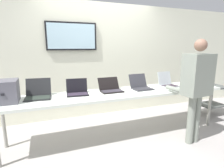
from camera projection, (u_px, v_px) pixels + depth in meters
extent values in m
cube|color=#A59F9C|center=(119.00, 136.00, 3.18)|extent=(8.00, 8.00, 0.04)
cube|color=silver|center=(100.00, 61.00, 3.96)|extent=(8.00, 0.06, 2.41)
cube|color=black|center=(72.00, 36.00, 3.61)|extent=(0.99, 0.05, 0.55)
cube|color=silver|center=(72.00, 36.00, 3.59)|extent=(0.93, 0.02, 0.49)
cube|color=silver|center=(120.00, 93.00, 3.02)|extent=(3.75, 0.70, 0.04)
cylinder|color=gray|center=(209.00, 108.00, 3.49)|extent=(0.05, 0.05, 0.73)
cylinder|color=gray|center=(4.00, 125.00, 2.71)|extent=(0.05, 0.05, 0.73)
cylinder|color=gray|center=(190.00, 100.00, 3.94)|extent=(0.05, 0.05, 0.73)
cube|color=#56545F|center=(5.00, 92.00, 2.43)|extent=(0.32, 0.34, 0.30)
cube|color=black|center=(2.00, 95.00, 2.27)|extent=(0.04, 0.01, 0.03)
cube|color=black|center=(38.00, 98.00, 2.63)|extent=(0.38, 0.30, 0.02)
cube|color=#29322B|center=(38.00, 98.00, 2.62)|extent=(0.35, 0.24, 0.00)
cube|color=black|center=(39.00, 87.00, 2.78)|extent=(0.37, 0.13, 0.25)
cube|color=white|center=(39.00, 87.00, 2.78)|extent=(0.34, 0.12, 0.22)
cube|color=black|center=(78.00, 94.00, 2.83)|extent=(0.35, 0.26, 0.02)
cube|color=#332A3A|center=(78.00, 94.00, 2.82)|extent=(0.32, 0.20, 0.00)
cube|color=black|center=(77.00, 85.00, 2.93)|extent=(0.33, 0.08, 0.22)
cube|color=silver|center=(77.00, 85.00, 2.94)|extent=(0.30, 0.06, 0.19)
cube|color=black|center=(112.00, 91.00, 3.02)|extent=(0.36, 0.23, 0.02)
cube|color=#332F38|center=(112.00, 91.00, 3.01)|extent=(0.34, 0.18, 0.00)
cube|color=black|center=(108.00, 83.00, 3.15)|extent=(0.36, 0.12, 0.20)
cube|color=#325240|center=(108.00, 83.00, 3.16)|extent=(0.34, 0.10, 0.17)
cube|color=#333339|center=(143.00, 89.00, 3.20)|extent=(0.35, 0.26, 0.02)
cube|color=#2D2D33|center=(143.00, 88.00, 3.19)|extent=(0.32, 0.21, 0.00)
cube|color=#333339|center=(138.00, 80.00, 3.33)|extent=(0.34, 0.12, 0.23)
cube|color=silver|center=(138.00, 80.00, 3.33)|extent=(0.31, 0.10, 0.20)
cube|color=#B0B6BA|center=(170.00, 86.00, 3.42)|extent=(0.32, 0.28, 0.02)
cube|color=#332832|center=(170.00, 86.00, 3.40)|extent=(0.29, 0.23, 0.00)
cube|color=#B0B6BA|center=(164.00, 78.00, 3.53)|extent=(0.31, 0.10, 0.24)
cube|color=silver|center=(164.00, 78.00, 3.53)|extent=(0.28, 0.08, 0.22)
cube|color=#27232D|center=(194.00, 84.00, 3.61)|extent=(0.31, 0.27, 0.02)
cube|color=#33262E|center=(195.00, 84.00, 3.59)|extent=(0.28, 0.22, 0.00)
cube|color=#27232D|center=(188.00, 76.00, 3.74)|extent=(0.30, 0.11, 0.24)
cube|color=silver|center=(188.00, 76.00, 3.74)|extent=(0.28, 0.09, 0.22)
cylinder|color=gray|center=(191.00, 120.00, 2.84)|extent=(0.12, 0.12, 0.79)
cylinder|color=gray|center=(196.00, 118.00, 2.89)|extent=(0.12, 0.12, 0.79)
cube|color=gray|center=(198.00, 75.00, 2.72)|extent=(0.47, 0.31, 0.62)
sphere|color=#89624F|center=(201.00, 45.00, 2.63)|extent=(0.18, 0.18, 0.18)
cylinder|color=gray|center=(174.00, 89.00, 2.95)|extent=(0.10, 0.33, 0.07)
cylinder|color=gray|center=(188.00, 87.00, 3.10)|extent=(0.10, 0.33, 0.07)
cube|color=#4B4F4D|center=(213.00, 87.00, 4.00)|extent=(0.56, 0.44, 0.03)
cube|color=#4B4F4D|center=(211.00, 105.00, 4.09)|extent=(0.53, 0.42, 0.03)
cylinder|color=#333338|center=(210.00, 104.00, 3.79)|extent=(0.02, 0.02, 0.66)
cylinder|color=#333338|center=(195.00, 99.00, 4.16)|extent=(0.02, 0.02, 0.66)
cylinder|color=#333338|center=(212.00, 97.00, 4.34)|extent=(0.02, 0.02, 0.66)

